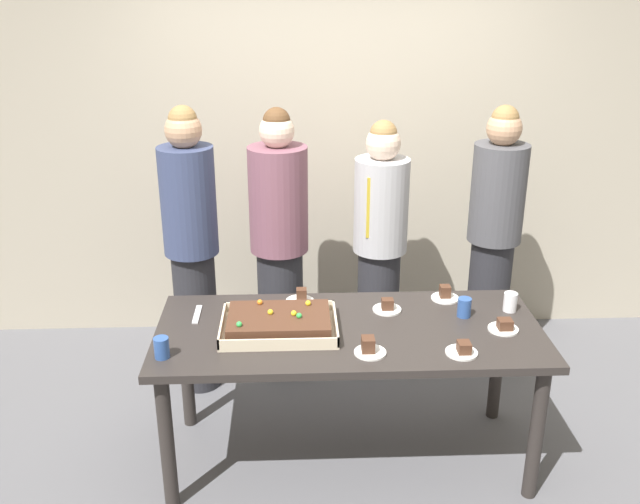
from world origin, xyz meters
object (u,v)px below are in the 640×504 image
plated_slice_center_front (301,298)px  plated_slice_near_left (504,327)px  drink_cup_far_end (510,302)px  party_table (349,344)px  person_green_shirt_behind (279,243)px  cake_server_utensil (197,314)px  person_striped_tie_right (380,244)px  drink_cup_nearest (162,348)px  sheet_cake (279,323)px  person_serving_front (192,247)px  person_far_right_suit (494,237)px  plated_slice_far_right (369,348)px  drink_cup_middle (464,307)px  plated_slice_near_right (387,307)px  plated_slice_center_back (445,295)px  plated_slice_far_left (463,350)px

plated_slice_center_front → plated_slice_near_left: bearing=-20.2°
drink_cup_far_end → party_table: bearing=-169.4°
plated_slice_center_front → person_green_shirt_behind: (-0.12, 0.61, 0.09)m
cake_server_utensil → person_striped_tie_right: bearing=37.6°
drink_cup_nearest → drink_cup_far_end: 1.78m
sheet_cake → person_green_shirt_behind: 0.94m
drink_cup_nearest → person_serving_front: 1.02m
person_green_shirt_behind → person_far_right_suit: 1.33m
cake_server_utensil → plated_slice_far_right: bearing=-26.7°
sheet_cake → cake_server_utensil: (-0.42, 0.19, -0.04)m
sheet_cake → drink_cup_middle: sheet_cake is taller
plated_slice_near_left → person_green_shirt_behind: bearing=138.8°
sheet_cake → person_striped_tie_right: bearing=58.1°
plated_slice_near_right → plated_slice_near_left: bearing=-23.8°
person_green_shirt_behind → sheet_cake: bearing=-0.0°
plated_slice_near_right → person_striped_tie_right: 0.79m
plated_slice_center_back → person_far_right_suit: (0.43, 0.63, 0.10)m
person_far_right_suit → plated_slice_near_right: bearing=8.9°
plated_slice_near_right → person_striped_tie_right: bearing=86.0°
plated_slice_center_front → plated_slice_center_back: (0.78, 0.01, 0.00)m
plated_slice_near_left → person_far_right_suit: person_far_right_suit is taller
person_serving_front → person_far_right_suit: 1.85m
plated_slice_center_front → person_serving_front: bearing=144.4°
plated_slice_center_front → cake_server_utensil: (-0.54, -0.14, -0.02)m
cake_server_utensil → drink_cup_middle: bearing=-2.9°
plated_slice_near_left → person_far_right_suit: 1.02m
drink_cup_far_end → person_serving_front: (-1.72, 0.60, 0.10)m
drink_cup_far_end → plated_slice_center_back: bearing=152.7°
person_green_shirt_behind → drink_cup_nearest: bearing=-24.6°
drink_cup_middle → person_serving_front: bearing=155.8°
cake_server_utensil → party_table: bearing=-12.9°
plated_slice_near_right → drink_cup_middle: 0.39m
person_green_shirt_behind → person_far_right_suit: bearing=90.3°
plated_slice_far_right → plated_slice_center_back: plated_slice_far_right is taller
plated_slice_far_left → person_green_shirt_behind: size_ratio=0.09×
plated_slice_near_left → drink_cup_far_end: size_ratio=1.50×
plated_slice_center_back → cake_server_utensil: bearing=-173.8°
drink_cup_far_end → cake_server_utensil: drink_cup_far_end is taller
plated_slice_near_left → cake_server_utensil: size_ratio=0.75×
sheet_cake → party_table: bearing=1.9°
party_table → person_green_shirt_behind: 1.01m
plated_slice_far_right → plated_slice_center_front: (-0.31, 0.56, -0.01)m
person_striped_tie_right → drink_cup_nearest: bearing=-11.2°
plated_slice_center_back → drink_cup_middle: 0.22m
plated_slice_near_left → person_green_shirt_behind: size_ratio=0.09×
drink_cup_middle → person_green_shirt_behind: bearing=139.4°
party_table → cake_server_utensil: bearing=167.1°
drink_cup_nearest → cake_server_utensil: 0.44m
sheet_cake → person_far_right_suit: (1.32, 0.95, 0.08)m
person_striped_tie_right → party_table: bearing=16.5°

